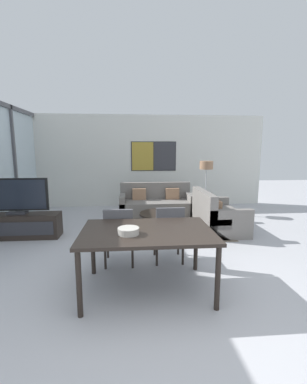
{
  "coord_description": "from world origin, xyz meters",
  "views": [
    {
      "loc": [
        -0.37,
        -2.23,
        1.74
      ],
      "look_at": [
        0.04,
        2.58,
        0.95
      ],
      "focal_mm": 24.0,
      "sensor_mm": 36.0,
      "label": 1
    }
  ],
  "objects_px": {
    "television": "(16,196)",
    "floor_lamp": "(206,169)",
    "sofa_main": "(156,205)",
    "dining_chair_centre": "(169,231)",
    "tv_console": "(19,226)",
    "fruit_bowl": "(128,231)",
    "coffee_table": "(162,217)",
    "dining_table": "(147,236)",
    "sofa_side": "(216,217)",
    "dining_chair_left": "(119,233)"
  },
  "relations": [
    {
      "from": "television",
      "to": "floor_lamp",
      "type": "distance_m",
      "value": 4.6
    },
    {
      "from": "sofa_main",
      "to": "dining_chair_centre",
      "type": "xyz_separation_m",
      "value": [
        -0.07,
        -2.92,
        0.22
      ]
    },
    {
      "from": "tv_console",
      "to": "fruit_bowl",
      "type": "distance_m",
      "value": 3.25
    },
    {
      "from": "coffee_table",
      "to": "dining_chair_centre",
      "type": "bearing_deg",
      "value": -92.58
    },
    {
      "from": "sofa_main",
      "to": "dining_table",
      "type": "relative_size",
      "value": 1.2
    },
    {
      "from": "dining_chair_centre",
      "to": "sofa_side",
      "type": "bearing_deg",
      "value": 51.25
    },
    {
      "from": "television",
      "to": "sofa_main",
      "type": "height_order",
      "value": "television"
    },
    {
      "from": "sofa_main",
      "to": "fruit_bowl",
      "type": "relative_size",
      "value": 7.66
    },
    {
      "from": "tv_console",
      "to": "television",
      "type": "xyz_separation_m",
      "value": [
        0.0,
        0.0,
        0.6
      ]
    },
    {
      "from": "coffee_table",
      "to": "fruit_bowl",
      "type": "relative_size",
      "value": 3.87
    },
    {
      "from": "fruit_bowl",
      "to": "coffee_table",
      "type": "bearing_deg",
      "value": 75.09
    },
    {
      "from": "floor_lamp",
      "to": "dining_chair_centre",
      "type": "bearing_deg",
      "value": -115.57
    },
    {
      "from": "fruit_bowl",
      "to": "dining_chair_centre",
      "type": "bearing_deg",
      "value": 56.55
    },
    {
      "from": "television",
      "to": "fruit_bowl",
      "type": "bearing_deg",
      "value": -45.82
    },
    {
      "from": "dining_chair_centre",
      "to": "floor_lamp",
      "type": "height_order",
      "value": "floor_lamp"
    },
    {
      "from": "coffee_table",
      "to": "floor_lamp",
      "type": "relative_size",
      "value": 0.67
    },
    {
      "from": "dining_chair_left",
      "to": "floor_lamp",
      "type": "height_order",
      "value": "floor_lamp"
    },
    {
      "from": "television",
      "to": "sofa_main",
      "type": "distance_m",
      "value": 3.34
    },
    {
      "from": "sofa_side",
      "to": "fruit_bowl",
      "type": "distance_m",
      "value": 3.17
    },
    {
      "from": "dining_table",
      "to": "dining_chair_left",
      "type": "xyz_separation_m",
      "value": [
        -0.38,
        0.73,
        -0.21
      ]
    },
    {
      "from": "television",
      "to": "coffee_table",
      "type": "relative_size",
      "value": 1.27
    },
    {
      "from": "television",
      "to": "floor_lamp",
      "type": "xyz_separation_m",
      "value": [
        4.28,
        1.64,
        0.39
      ]
    },
    {
      "from": "sofa_side",
      "to": "dining_chair_left",
      "type": "bearing_deg",
      "value": 128.68
    },
    {
      "from": "television",
      "to": "sofa_side",
      "type": "height_order",
      "value": "television"
    },
    {
      "from": "fruit_bowl",
      "to": "television",
      "type": "bearing_deg",
      "value": 134.18
    },
    {
      "from": "coffee_table",
      "to": "fruit_bowl",
      "type": "height_order",
      "value": "fruit_bowl"
    },
    {
      "from": "fruit_bowl",
      "to": "sofa_main",
      "type": "bearing_deg",
      "value": 79.93
    },
    {
      "from": "dining_chair_left",
      "to": "floor_lamp",
      "type": "distance_m",
      "value": 3.85
    },
    {
      "from": "television",
      "to": "dining_chair_centre",
      "type": "xyz_separation_m",
      "value": [
        2.84,
        -1.38,
        -0.34
      ]
    },
    {
      "from": "fruit_bowl",
      "to": "sofa_side",
      "type": "bearing_deg",
      "value": 53.12
    },
    {
      "from": "dining_table",
      "to": "dining_chair_centre",
      "type": "distance_m",
      "value": 0.89
    },
    {
      "from": "tv_console",
      "to": "sofa_main",
      "type": "height_order",
      "value": "sofa_main"
    },
    {
      "from": "dining_chair_left",
      "to": "fruit_bowl",
      "type": "relative_size",
      "value": 3.59
    },
    {
      "from": "coffee_table",
      "to": "fruit_bowl",
      "type": "distance_m",
      "value": 2.7
    },
    {
      "from": "sofa_main",
      "to": "dining_chair_left",
      "type": "relative_size",
      "value": 2.13
    },
    {
      "from": "coffee_table",
      "to": "dining_table",
      "type": "distance_m",
      "value": 2.49
    },
    {
      "from": "dining_table",
      "to": "dining_chair_left",
      "type": "distance_m",
      "value": 0.85
    },
    {
      "from": "television",
      "to": "dining_table",
      "type": "height_order",
      "value": "television"
    },
    {
      "from": "dining_chair_centre",
      "to": "fruit_bowl",
      "type": "relative_size",
      "value": 3.59
    },
    {
      "from": "sofa_side",
      "to": "dining_chair_centre",
      "type": "xyz_separation_m",
      "value": [
        -1.27,
        -1.58,
        0.22
      ]
    },
    {
      "from": "sofa_main",
      "to": "dining_chair_left",
      "type": "bearing_deg",
      "value": -105.84
    },
    {
      "from": "dining_chair_centre",
      "to": "dining_chair_left",
      "type": "bearing_deg",
      "value": -176.38
    },
    {
      "from": "dining_chair_centre",
      "to": "floor_lamp",
      "type": "bearing_deg",
      "value": 64.43
    },
    {
      "from": "sofa_main",
      "to": "floor_lamp",
      "type": "height_order",
      "value": "floor_lamp"
    },
    {
      "from": "television",
      "to": "coffee_table",
      "type": "distance_m",
      "value": 2.98
    },
    {
      "from": "tv_console",
      "to": "fruit_bowl",
      "type": "relative_size",
      "value": 6.44
    },
    {
      "from": "television",
      "to": "dining_chair_left",
      "type": "distance_m",
      "value": 2.54
    },
    {
      "from": "sofa_main",
      "to": "dining_table",
      "type": "xyz_separation_m",
      "value": [
        -0.46,
        -3.69,
        0.43
      ]
    },
    {
      "from": "sofa_main",
      "to": "dining_chair_centre",
      "type": "height_order",
      "value": "dining_chair_centre"
    },
    {
      "from": "television",
      "to": "fruit_bowl",
      "type": "relative_size",
      "value": 4.93
    }
  ]
}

